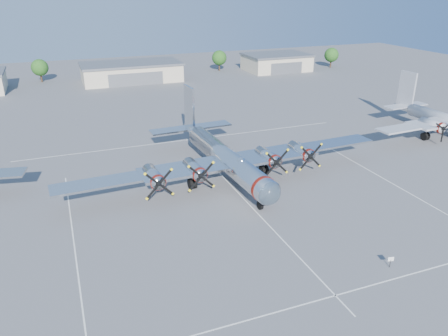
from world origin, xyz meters
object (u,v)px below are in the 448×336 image
object	(u,v)px
hangar_center	(131,72)
tree_east	(219,58)
tree_west	(40,68)
hangar_east	(276,62)
twin_engine_east	(439,134)
main_bomber_b29	(223,176)
tree_far_east	(331,55)
info_placard	(391,260)

from	to	relation	value
hangar_center	tree_east	world-z (taller)	tree_east
tree_west	tree_east	distance (m)	55.04
hangar_east	twin_engine_east	size ratio (longest dim) A/B	0.63
main_bomber_b29	twin_engine_east	size ratio (longest dim) A/B	1.49
tree_west	main_bomber_b29	world-z (taller)	tree_west
twin_engine_east	hangar_center	bearing A→B (deg)	119.39
tree_west	tree_far_east	distance (m)	93.54
tree_far_east	info_placard	size ratio (longest dim) A/B	5.53
tree_east	tree_far_east	xyz separation A→B (m)	(38.00, -8.00, 0.00)
hangar_center	tree_east	bearing A→B (deg)	11.38
twin_engine_east	main_bomber_b29	bearing A→B (deg)	-178.97
main_bomber_b29	hangar_center	bearing A→B (deg)	87.07
hangar_east	tree_far_east	xyz separation A→B (m)	(20.00, -1.96, 1.51)
tree_east	twin_engine_east	distance (m)	79.11
tree_east	twin_engine_east	size ratio (longest dim) A/B	0.20
hangar_center	info_placard	xyz separation A→B (m)	(7.71, -102.23, -1.87)
main_bomber_b29	twin_engine_east	world-z (taller)	main_bomber_b29
hangar_east	twin_engine_east	world-z (taller)	hangar_east
twin_engine_east	tree_east	bearing A→B (deg)	98.23
main_bomber_b29	info_placard	world-z (taller)	main_bomber_b29
tree_east	twin_engine_east	world-z (taller)	tree_east
hangar_east	main_bomber_b29	world-z (taller)	hangar_east
tree_far_east	main_bomber_b29	distance (m)	99.65
tree_east	tree_west	bearing A→B (deg)	177.92
tree_east	info_placard	distance (m)	110.59
hangar_center	tree_far_east	world-z (taller)	tree_far_east
main_bomber_b29	hangar_east	bearing A→B (deg)	54.36
tree_east	info_placard	xyz separation A→B (m)	(-22.29, -108.27, -3.38)
tree_east	tree_far_east	size ratio (longest dim) A/B	1.00
hangar_east	tree_west	world-z (taller)	tree_west
tree_west	main_bomber_b29	bearing A→B (deg)	-73.12
tree_east	twin_engine_east	xyz separation A→B (m)	(15.79, -77.40, -4.22)
hangar_east	tree_far_east	bearing A→B (deg)	-5.61
hangar_center	twin_engine_east	bearing A→B (deg)	-57.31
hangar_center	twin_engine_east	distance (m)	84.84
tree_east	main_bomber_b29	world-z (taller)	tree_east
twin_engine_east	info_placard	xyz separation A→B (m)	(-38.08, -30.87, 0.85)
info_placard	hangar_center	bearing A→B (deg)	107.82
tree_west	twin_engine_east	xyz separation A→B (m)	(70.79, -79.40, -4.22)
tree_west	tree_far_east	xyz separation A→B (m)	(93.00, -10.00, 0.00)
twin_engine_east	info_placard	world-z (taller)	twin_engine_east
main_bomber_b29	tree_east	bearing A→B (deg)	66.69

